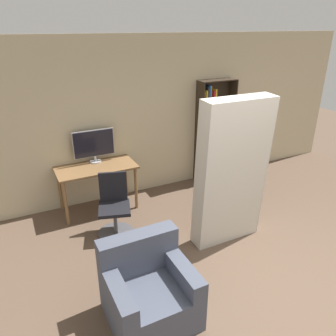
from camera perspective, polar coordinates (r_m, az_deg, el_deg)
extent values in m
plane|color=brown|center=(4.12, 20.26, -21.31)|extent=(16.00, 16.00, 0.00)
cube|color=#C6B793|center=(5.80, -1.34, 9.09)|extent=(8.00, 0.06, 2.70)
cube|color=brown|center=(5.29, -12.41, 0.08)|extent=(1.24, 0.62, 0.03)
cylinder|color=brown|center=(5.15, -17.36, -5.91)|extent=(0.05, 0.05, 0.73)
cylinder|color=brown|center=(5.38, -5.60, -3.50)|extent=(0.05, 0.05, 0.73)
cylinder|color=brown|center=(5.59, -18.29, -3.61)|extent=(0.05, 0.05, 0.73)
cylinder|color=brown|center=(5.80, -7.39, -1.48)|extent=(0.05, 0.05, 0.73)
cylinder|color=#B7B7BC|center=(5.47, -12.50, 1.14)|extent=(0.19, 0.19, 0.02)
cylinder|color=#B7B7BC|center=(5.45, -12.55, 1.67)|extent=(0.04, 0.04, 0.09)
cube|color=#B7B7BC|center=(5.37, -12.81, 4.19)|extent=(0.66, 0.02, 0.44)
cube|color=black|center=(5.36, -12.79, 4.17)|extent=(0.64, 0.03, 0.42)
cylinder|color=#4C4C51|center=(4.95, -9.00, -11.06)|extent=(0.52, 0.52, 0.03)
cylinder|color=#4C4C51|center=(4.84, -9.15, -9.11)|extent=(0.05, 0.05, 0.37)
cube|color=black|center=(4.73, -9.32, -6.98)|extent=(0.55, 0.55, 0.05)
cube|color=black|center=(4.79, -9.55, -3.19)|extent=(0.39, 0.16, 0.45)
cube|color=#2D2319|center=(6.10, 5.38, 5.88)|extent=(0.02, 0.27, 1.92)
cube|color=#2D2319|center=(6.48, 10.71, 6.65)|extent=(0.02, 0.27, 1.92)
cube|color=#2D2319|center=(6.38, 7.48, 6.59)|extent=(0.72, 0.02, 1.92)
cube|color=#2D2319|center=(6.63, 7.66, -1.57)|extent=(0.68, 0.24, 0.02)
cube|color=#2D2319|center=(6.44, 7.88, 2.25)|extent=(0.68, 0.24, 0.02)
cube|color=#2D2319|center=(6.28, 8.12, 6.28)|extent=(0.68, 0.24, 0.02)
cube|color=#2D2319|center=(6.16, 8.38, 10.49)|extent=(0.68, 0.24, 0.02)
cube|color=#2D2319|center=(6.07, 8.65, 14.85)|extent=(0.68, 0.24, 0.02)
cube|color=#1E4C9E|center=(6.40, 5.35, -0.95)|extent=(0.02, 0.16, 0.28)
cube|color=teal|center=(6.38, 5.59, -0.40)|extent=(0.03, 0.16, 0.40)
cube|color=silver|center=(6.44, 5.75, -0.70)|extent=(0.02, 0.17, 0.30)
cube|color=orange|center=(6.44, 5.99, -0.14)|extent=(0.03, 0.18, 0.42)
cube|color=red|center=(6.20, 5.63, 2.98)|extent=(0.02, 0.16, 0.28)
cube|color=red|center=(6.20, 5.89, 3.35)|extent=(0.02, 0.15, 0.35)
cube|color=teal|center=(6.25, 6.04, 3.14)|extent=(0.04, 0.15, 0.28)
cube|color=silver|center=(6.26, 6.36, 3.14)|extent=(0.02, 0.20, 0.28)
cube|color=#7A2D84|center=(6.29, 6.40, 3.90)|extent=(0.03, 0.15, 0.41)
cube|color=#287A38|center=(6.30, 6.75, 3.57)|extent=(0.03, 0.15, 0.34)
cube|color=#7A2D84|center=(6.29, 7.22, 3.51)|extent=(0.03, 0.16, 0.34)
cube|color=#1E4C9E|center=(6.08, 5.59, 7.49)|extent=(0.03, 0.16, 0.32)
cube|color=#232328|center=(6.07, 6.03, 7.64)|extent=(0.03, 0.13, 0.36)
cube|color=gold|center=(6.12, 6.11, 7.69)|extent=(0.03, 0.17, 0.34)
cube|color=brown|center=(6.14, 6.38, 7.76)|extent=(0.03, 0.17, 0.35)
cube|color=red|center=(6.12, 6.91, 7.58)|extent=(0.04, 0.18, 0.33)
cube|color=#7A2D84|center=(6.17, 7.05, 7.64)|extent=(0.02, 0.16, 0.32)
cube|color=#1E4C9E|center=(6.19, 7.28, 7.80)|extent=(0.03, 0.19, 0.34)
cube|color=#287A38|center=(5.96, 5.79, 12.16)|extent=(0.02, 0.20, 0.39)
cube|color=gold|center=(5.98, 5.96, 11.72)|extent=(0.02, 0.16, 0.29)
cube|color=gold|center=(5.97, 6.36, 11.83)|extent=(0.03, 0.17, 0.32)
cube|color=#232328|center=(6.01, 6.55, 12.14)|extent=(0.03, 0.19, 0.37)
cube|color=#1E4C9E|center=(6.03, 6.88, 12.31)|extent=(0.03, 0.18, 0.40)
cube|color=gold|center=(6.06, 7.17, 12.27)|extent=(0.02, 0.13, 0.38)
cube|color=red|center=(6.04, 7.72, 11.83)|extent=(0.02, 0.14, 0.30)
cube|color=gold|center=(6.07, 7.89, 12.02)|extent=(0.03, 0.20, 0.33)
cube|color=beige|center=(4.38, 11.00, -0.99)|extent=(0.99, 0.36, 2.03)
cube|color=beige|center=(4.68, 15.78, 0.15)|extent=(0.01, 0.37, 1.99)
cube|color=#474C5B|center=(3.64, -3.04, -22.33)|extent=(0.85, 0.80, 0.40)
cube|color=#474C5B|center=(3.56, -5.20, -14.39)|extent=(0.85, 0.20, 0.45)
cube|color=#474C5B|center=(3.35, -8.94, -20.45)|extent=(0.16, 0.80, 0.20)
cube|color=#474C5B|center=(3.54, 2.21, -17.17)|extent=(0.16, 0.80, 0.20)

